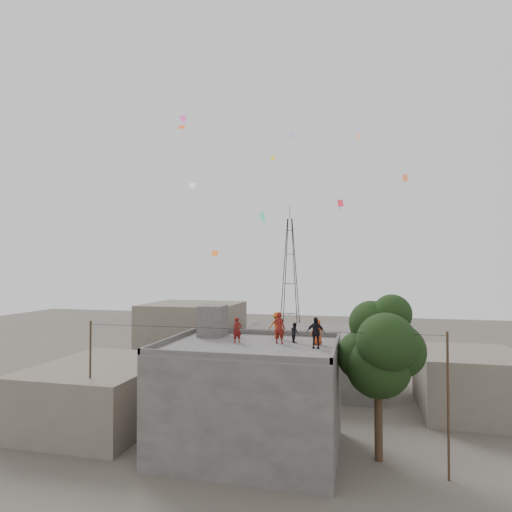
{
  "coord_description": "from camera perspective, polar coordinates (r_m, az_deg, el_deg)",
  "views": [
    {
      "loc": [
        6.21,
        -24.2,
        10.64
      ],
      "look_at": [
        -0.09,
        1.89,
        11.33
      ],
      "focal_mm": 30.0,
      "sensor_mm": 36.0,
      "label": 1
    }
  ],
  "objects": [
    {
      "name": "ground",
      "position": [
        27.15,
        -0.82,
        -24.55
      ],
      "size": [
        140.0,
        140.0,
        0.0
      ],
      "primitive_type": "plane",
      "color": "#4A443D",
      "rests_on": "ground"
    },
    {
      "name": "main_building",
      "position": [
        26.11,
        -0.82,
        -18.38
      ],
      "size": [
        10.0,
        8.0,
        6.1
      ],
      "color": "#464341",
      "rests_on": "ground"
    },
    {
      "name": "parapet",
      "position": [
        25.36,
        -0.82,
        -11.45
      ],
      "size": [
        10.0,
        8.0,
        0.3
      ],
      "color": "#464341",
      "rests_on": "main_building"
    },
    {
      "name": "stair_head_box",
      "position": [
        28.62,
        -5.79,
        -8.58
      ],
      "size": [
        1.6,
        1.8,
        2.0
      ],
      "primitive_type": "cube",
      "color": "#464341",
      "rests_on": "main_building"
    },
    {
      "name": "neighbor_west",
      "position": [
        32.51,
        -19.87,
        -16.81
      ],
      "size": [
        8.0,
        10.0,
        4.0
      ],
      "primitive_type": "cube",
      "color": "#645C4F",
      "rests_on": "ground"
    },
    {
      "name": "neighbor_north",
      "position": [
        39.28,
        7.33,
        -13.43
      ],
      "size": [
        12.0,
        9.0,
        5.0
      ],
      "primitive_type": "cube",
      "color": "#464341",
      "rests_on": "ground"
    },
    {
      "name": "neighbor_northwest",
      "position": [
        43.93,
        -8.42,
        -10.82
      ],
      "size": [
        9.0,
        8.0,
        7.0
      ],
      "primitive_type": "cube",
      "color": "#645C4F",
      "rests_on": "ground"
    },
    {
      "name": "neighbor_east",
      "position": [
        36.07,
        26.58,
        -14.86
      ],
      "size": [
        7.0,
        8.0,
        4.4
      ],
      "primitive_type": "cube",
      "color": "#645C4F",
      "rests_on": "ground"
    },
    {
      "name": "tree",
      "position": [
        25.23,
        16.34,
        -11.78
      ],
      "size": [
        4.9,
        4.6,
        9.1
      ],
      "color": "black",
      "rests_on": "ground"
    },
    {
      "name": "utility_line",
      "position": [
        24.61,
        -0.39,
        -17.56
      ],
      "size": [
        20.12,
        0.62,
        7.4
      ],
      "color": "black",
      "rests_on": "ground"
    },
    {
      "name": "transmission_tower",
      "position": [
        65.02,
        4.55,
        -2.86
      ],
      "size": [
        2.97,
        2.97,
        20.01
      ],
      "color": "black",
      "rests_on": "ground"
    },
    {
      "name": "person_red_adult",
      "position": [
        25.76,
        3.11,
        -9.53
      ],
      "size": [
        0.74,
        0.54,
        1.87
      ],
      "primitive_type": "imported",
      "rotation": [
        0.0,
        0.0,
        2.99
      ],
      "color": "maroon",
      "rests_on": "main_building"
    },
    {
      "name": "person_orange_child",
      "position": [
        25.59,
        8.16,
        -9.99
      ],
      "size": [
        0.84,
        0.68,
        1.5
      ],
      "primitive_type": "imported",
      "rotation": [
        0.0,
        0.0,
        -0.32
      ],
      "color": "#CB4417",
      "rests_on": "main_building"
    },
    {
      "name": "person_dark_child",
      "position": [
        26.22,
        5.2,
        -10.13
      ],
      "size": [
        0.67,
        0.72,
        1.19
      ],
      "primitive_type": "imported",
      "rotation": [
        0.0,
        0.0,
        2.04
      ],
      "color": "black",
      "rests_on": "main_building"
    },
    {
      "name": "person_dark_adult",
      "position": [
        24.48,
        7.94,
        -10.09
      ],
      "size": [
        1.04,
        0.48,
        1.74
      ],
      "primitive_type": "imported",
      "rotation": [
        0.0,
        0.0,
        0.05
      ],
      "color": "black",
      "rests_on": "main_building"
    },
    {
      "name": "person_orange_adult",
      "position": [
        27.59,
        2.8,
        -9.2
      ],
      "size": [
        1.2,
        0.89,
        1.66
      ],
      "primitive_type": "imported",
      "rotation": [
        0.0,
        0.0,
        -2.87
      ],
      "color": "#BC5415",
      "rests_on": "main_building"
    },
    {
      "name": "person_red_child",
      "position": [
        25.95,
        -2.51,
        -9.86
      ],
      "size": [
        0.66,
        0.62,
        1.52
      ],
      "primitive_type": "imported",
      "rotation": [
        0.0,
        0.0,
        0.62
      ],
      "color": "#64120F",
      "rests_on": "main_building"
    },
    {
      "name": "kites",
      "position": [
        32.17,
        2.99,
        9.97
      ],
      "size": [
        16.66,
        13.44,
        11.66
      ],
      "color": "orange",
      "rests_on": "ground"
    }
  ]
}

